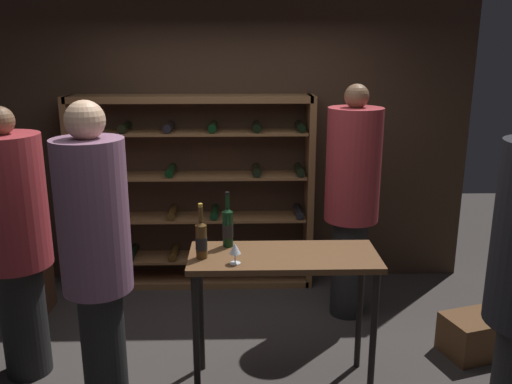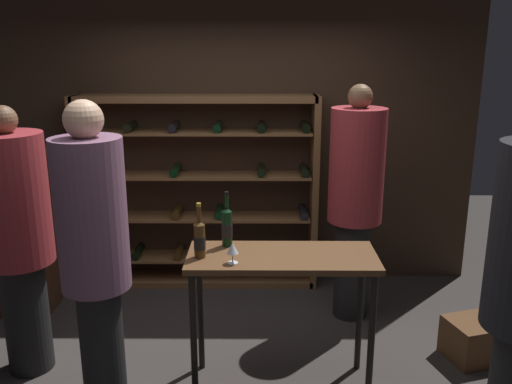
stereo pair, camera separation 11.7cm
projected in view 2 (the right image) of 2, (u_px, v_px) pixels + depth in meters
The scene contains 12 objects.
ground_plane at pixel (232, 370), 3.93m from camera, with size 9.44×9.44×0.00m, color #383330.
back_wall at pixel (239, 130), 5.19m from camera, with size 4.52×0.10×2.98m, color #3D2B1E.
wine_rack at pixel (200, 194), 5.14m from camera, with size 2.27×0.32×1.84m.
tasting_table at pixel (282, 273), 3.54m from camera, with size 1.23×0.51×0.97m.
person_host_in_suit at pixel (94, 248), 3.25m from camera, with size 0.42×0.42×1.99m.
person_bystander_dark_jacket at pixel (355, 193), 4.45m from camera, with size 0.45×0.45×1.99m.
person_guest_plum_blouse at pixel (16, 231), 3.69m from camera, with size 0.48×0.48×1.91m.
wine_crate at pixel (479, 339), 4.06m from camera, with size 0.48×0.34×0.30m, color brown.
display_cabinet at pixel (22, 232), 4.64m from camera, with size 0.44×0.36×1.46m, color #4C2D1E.
wine_bottle_amber_reserve at pixel (200, 239), 3.43m from camera, with size 0.08×0.08×0.36m.
wine_bottle_red_label at pixel (227, 227), 3.62m from camera, with size 0.07×0.07×0.38m.
wine_glass_stemmed_right at pixel (233, 249), 3.34m from camera, with size 0.07×0.07×0.13m.
Camera 2 is at (0.20, -3.45, 2.29)m, focal length 37.94 mm.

